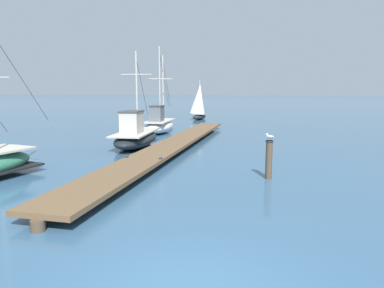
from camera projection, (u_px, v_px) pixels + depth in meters
name	position (u px, v px, depth m)	size (l,w,h in m)	color
floating_dock	(174.00, 144.00, 20.13)	(2.05, 24.29, 0.53)	brown
fishing_boat_0	(159.00, 124.00, 28.11)	(2.25, 6.63, 6.80)	silver
fishing_boat_2	(136.00, 136.00, 21.20)	(2.60, 5.84, 5.70)	black
mooring_piling	(269.00, 159.00, 13.64)	(0.30, 0.30, 1.52)	#4C3D2D
perched_seagull	(270.00, 137.00, 13.50)	(0.36, 0.24, 0.27)	gold
distant_sailboat	(199.00, 102.00, 40.24)	(2.27, 3.58, 4.52)	black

